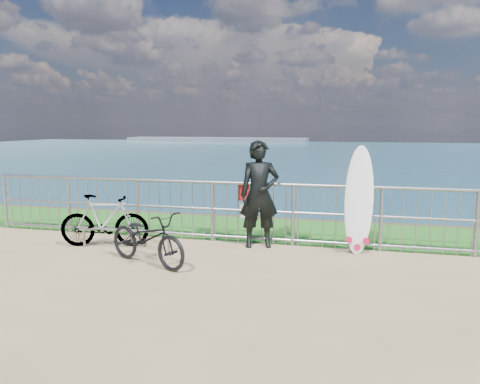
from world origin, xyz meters
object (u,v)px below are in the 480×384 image
(surfer, at_px, (259,194))
(surfboard, at_px, (359,204))
(bicycle_far, at_px, (104,221))
(bicycle_near, at_px, (147,238))

(surfer, bearing_deg, surfboard, -15.59)
(surfer, distance_m, surfboard, 1.70)
(surfer, xyz_separation_m, surfboard, (1.69, 0.04, -0.10))
(surfer, relative_size, surfboard, 1.03)
(surfboard, bearing_deg, bicycle_far, -171.09)
(surfer, xyz_separation_m, bicycle_near, (-1.47, -1.46, -0.52))
(surfer, xyz_separation_m, bicycle_far, (-2.66, -0.64, -0.47))
(surfboard, bearing_deg, surfer, -178.61)
(surfer, height_order, bicycle_far, surfer)
(surfer, relative_size, bicycle_near, 1.16)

